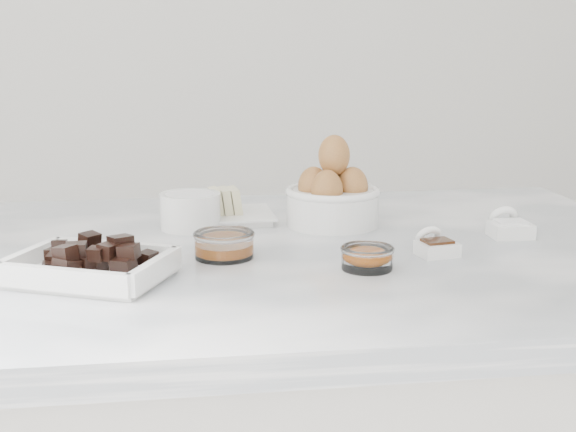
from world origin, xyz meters
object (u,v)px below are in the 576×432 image
object	(u,v)px
butter_plate	(231,210)
vanilla_spoon	(435,245)
egg_bowl	(333,196)
honey_bowl	(224,244)
sugar_ramekin	(190,210)
chocolate_dish	(91,264)
zest_bowl	(367,257)
salt_spoon	(509,226)

from	to	relation	value
butter_plate	vanilla_spoon	distance (m)	0.37
vanilla_spoon	egg_bowl	bearing A→B (deg)	118.26
butter_plate	honey_bowl	bearing A→B (deg)	-96.86
honey_bowl	sugar_ramekin	bearing A→B (deg)	103.00
chocolate_dish	sugar_ramekin	size ratio (longest dim) A/B	2.42
chocolate_dish	sugar_ramekin	bearing A→B (deg)	63.45
chocolate_dish	honey_bowl	distance (m)	0.19
sugar_ramekin	zest_bowl	bearing A→B (deg)	-49.64
sugar_ramekin	salt_spoon	world-z (taller)	sugar_ramekin
butter_plate	vanilla_spoon	xyz separation A→B (m)	(0.27, -0.26, -0.00)
zest_bowl	vanilla_spoon	distance (m)	0.13
butter_plate	egg_bowl	bearing A→B (deg)	-19.14
chocolate_dish	salt_spoon	xyz separation A→B (m)	(0.62, 0.14, -0.01)
honey_bowl	zest_bowl	xyz separation A→B (m)	(0.18, -0.08, -0.00)
vanilla_spoon	zest_bowl	bearing A→B (deg)	-153.09
chocolate_dish	egg_bowl	bearing A→B (deg)	35.13
chocolate_dish	zest_bowl	size ratio (longest dim) A/B	3.22
butter_plate	honey_bowl	distance (m)	0.23
chocolate_dish	zest_bowl	bearing A→B (deg)	-0.25
honey_bowl	zest_bowl	size ratio (longest dim) A/B	1.20
butter_plate	sugar_ramekin	world-z (taller)	sugar_ramekin
honey_bowl	zest_bowl	world-z (taller)	honey_bowl
sugar_ramekin	butter_plate	bearing A→B (deg)	34.09
chocolate_dish	salt_spoon	distance (m)	0.63
chocolate_dish	salt_spoon	size ratio (longest dim) A/B	3.06
butter_plate	egg_bowl	size ratio (longest dim) A/B	0.88
egg_bowl	honey_bowl	bearing A→B (deg)	-137.56
vanilla_spoon	salt_spoon	size ratio (longest dim) A/B	0.94
sugar_ramekin	zest_bowl	world-z (taller)	sugar_ramekin
sugar_ramekin	honey_bowl	bearing A→B (deg)	-77.00
sugar_ramekin	honey_bowl	xyz separation A→B (m)	(0.04, -0.18, -0.01)
sugar_ramekin	honey_bowl	distance (m)	0.19
sugar_ramekin	salt_spoon	xyz separation A→B (m)	(0.49, -0.12, -0.02)
chocolate_dish	sugar_ramekin	world-z (taller)	sugar_ramekin
egg_bowl	honey_bowl	world-z (taller)	egg_bowl
chocolate_dish	vanilla_spoon	world-z (taller)	chocolate_dish
chocolate_dish	vanilla_spoon	distance (m)	0.47
chocolate_dish	salt_spoon	world-z (taller)	chocolate_dish
chocolate_dish	egg_bowl	distance (m)	0.44
salt_spoon	egg_bowl	bearing A→B (deg)	156.55
salt_spoon	chocolate_dish	bearing A→B (deg)	-166.85
honey_bowl	vanilla_spoon	size ratio (longest dim) A/B	1.21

